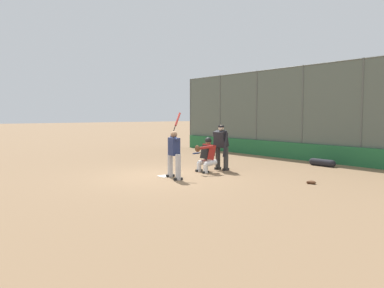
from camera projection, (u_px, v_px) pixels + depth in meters
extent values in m
plane|color=#846647|center=(166.00, 176.00, 12.58)|extent=(160.00, 160.00, 0.00)
cube|color=white|center=(166.00, 176.00, 12.58)|extent=(0.43, 0.43, 0.01)
cylinder|color=#515651|center=(362.00, 113.00, 14.78)|extent=(0.08, 0.08, 4.29)
cylinder|color=#515651|center=(302.00, 113.00, 16.98)|extent=(0.08, 0.08, 4.29)
cylinder|color=#515651|center=(257.00, 113.00, 19.17)|extent=(0.08, 0.08, 4.29)
cylinder|color=#515651|center=(220.00, 113.00, 21.36)|extent=(0.08, 0.08, 4.29)
cylinder|color=#515651|center=(190.00, 113.00, 23.55)|extent=(0.08, 0.08, 4.29)
cube|color=#515B51|center=(302.00, 113.00, 16.98)|extent=(16.70, 0.01, 4.29)
cylinder|color=#515651|center=(304.00, 66.00, 16.81)|extent=(16.70, 0.06, 0.06)
cube|color=#236638|center=(300.00, 152.00, 17.06)|extent=(16.37, 0.18, 0.77)
cube|color=slate|center=(383.00, 161.00, 16.24)|extent=(11.69, 1.95, 0.12)
cube|color=slate|center=(377.00, 158.00, 15.89)|extent=(11.69, 0.55, 0.44)
cube|color=#B7BABC|center=(377.00, 152.00, 15.87)|extent=(11.69, 0.24, 0.08)
cube|color=slate|center=(383.00, 154.00, 16.21)|extent=(11.69, 0.55, 0.76)
cube|color=#B7BABC|center=(383.00, 144.00, 16.18)|extent=(11.69, 0.24, 0.08)
cylinder|color=#B7B7BC|center=(178.00, 167.00, 11.79)|extent=(0.17, 0.17, 0.83)
cube|color=black|center=(178.00, 179.00, 11.82)|extent=(0.17, 0.30, 0.08)
cylinder|color=#B7B7BC|center=(170.00, 165.00, 12.42)|extent=(0.17, 0.17, 0.83)
cube|color=black|center=(170.00, 176.00, 12.45)|extent=(0.17, 0.30, 0.08)
cube|color=navy|center=(174.00, 146.00, 12.05)|extent=(0.49, 0.35, 0.57)
sphere|color=#936B4C|center=(174.00, 134.00, 12.02)|extent=(0.21, 0.21, 0.21)
cylinder|color=navy|center=(175.00, 137.00, 12.05)|extent=(0.58, 0.27, 0.21)
cylinder|color=navy|center=(172.00, 137.00, 12.29)|extent=(0.10, 0.14, 0.16)
sphere|color=black|center=(172.00, 135.00, 12.30)|extent=(0.04, 0.04, 0.04)
cylinder|color=black|center=(174.00, 130.00, 12.37)|extent=(0.10, 0.21, 0.32)
cylinder|color=maroon|center=(178.00, 119.00, 12.54)|extent=(0.18, 0.33, 0.46)
cylinder|color=silver|center=(206.00, 169.00, 13.20)|extent=(0.16, 0.16, 0.32)
cylinder|color=silver|center=(211.00, 163.00, 13.29)|extent=(0.23, 0.50, 0.25)
cube|color=black|center=(206.00, 172.00, 13.21)|extent=(0.13, 0.27, 0.08)
cylinder|color=silver|center=(199.00, 167.00, 13.56)|extent=(0.16, 0.16, 0.32)
cylinder|color=silver|center=(204.00, 162.00, 13.66)|extent=(0.23, 0.50, 0.25)
cube|color=black|center=(199.00, 171.00, 13.57)|extent=(0.13, 0.27, 0.08)
cube|color=maroon|center=(208.00, 152.00, 13.47)|extent=(0.50, 0.42, 0.58)
cube|color=black|center=(205.00, 152.00, 13.39)|extent=(0.43, 0.18, 0.48)
sphere|color=#936B4C|center=(208.00, 142.00, 13.44)|extent=(0.22, 0.22, 0.22)
sphere|color=black|center=(208.00, 141.00, 13.44)|extent=(0.24, 0.24, 0.24)
cylinder|color=maroon|center=(205.00, 148.00, 13.17)|extent=(0.35, 0.54, 0.17)
ellipsoid|color=#56331E|center=(197.00, 149.00, 13.13)|extent=(0.31, 0.13, 0.24)
cylinder|color=#936B4C|center=(204.00, 150.00, 13.70)|extent=(0.13, 0.33, 0.47)
cylinder|color=#333333|center=(226.00, 159.00, 13.86)|extent=(0.18, 0.18, 0.86)
cube|color=black|center=(226.00, 169.00, 13.90)|extent=(0.14, 0.29, 0.08)
cylinder|color=#333333|center=(218.00, 158.00, 14.14)|extent=(0.18, 0.18, 0.86)
cube|color=black|center=(218.00, 168.00, 14.17)|extent=(0.14, 0.29, 0.08)
cube|color=black|center=(221.00, 139.00, 13.90)|extent=(0.51, 0.46, 0.65)
sphere|color=beige|center=(221.00, 128.00, 13.87)|extent=(0.21, 0.21, 0.21)
cylinder|color=black|center=(221.00, 126.00, 13.87)|extent=(0.23, 0.23, 0.08)
cylinder|color=black|center=(225.00, 145.00, 13.69)|extent=(0.12, 0.24, 0.91)
cylinder|color=black|center=(214.00, 144.00, 14.06)|extent=(0.17, 0.25, 0.91)
sphere|color=black|center=(204.00, 152.00, 20.13)|extent=(0.04, 0.04, 0.04)
cylinder|color=black|center=(202.00, 153.00, 20.00)|extent=(0.08, 0.36, 0.03)
cylinder|color=#334789|center=(196.00, 153.00, 19.69)|extent=(0.14, 0.50, 0.07)
ellipsoid|color=#56331E|center=(312.00, 182.00, 11.19)|extent=(0.28, 0.18, 0.10)
ellipsoid|color=#56331E|center=(308.00, 182.00, 11.20)|extent=(0.10, 0.08, 0.08)
cylinder|color=black|center=(322.00, 163.00, 15.02)|extent=(0.88, 0.29, 0.29)
sphere|color=black|center=(332.00, 164.00, 14.67)|extent=(0.28, 0.28, 0.28)
sphere|color=black|center=(313.00, 161.00, 15.37)|extent=(0.28, 0.28, 0.28)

